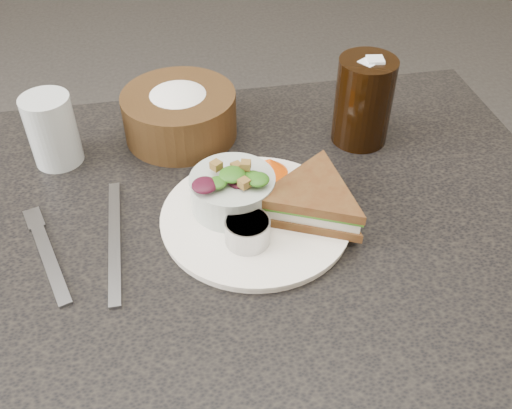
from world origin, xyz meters
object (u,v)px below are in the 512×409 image
object	(u,v)px
dinner_plate	(256,218)
sandwich	(312,200)
cola_glass	(364,98)
salad_bowl	(232,187)
dressing_ramekin	(248,231)
bread_basket	(179,107)
dining_table	(228,378)
water_glass	(52,130)

from	to	relation	value
dinner_plate	sandwich	world-z (taller)	sandwich
sandwich	cola_glass	distance (m)	0.21
salad_bowl	dressing_ramekin	xyz separation A→B (m)	(0.01, -0.07, -0.02)
sandwich	bread_basket	world-z (taller)	bread_basket
bread_basket	cola_glass	distance (m)	0.29
dining_table	sandwich	xyz separation A→B (m)	(0.13, -0.01, 0.41)
sandwich	salad_bowl	distance (m)	0.11
sandwich	salad_bowl	world-z (taller)	salad_bowl
sandwich	water_glass	world-z (taller)	water_glass
dining_table	bread_basket	xyz separation A→B (m)	(-0.03, 0.23, 0.43)
salad_bowl	sandwich	bearing A→B (deg)	-18.65
dinner_plate	cola_glass	world-z (taller)	cola_glass
sandwich	cola_glass	bearing A→B (deg)	78.67
water_glass	bread_basket	bearing A→B (deg)	10.34
sandwich	salad_bowl	bearing A→B (deg)	-174.18
bread_basket	cola_glass	world-z (taller)	cola_glass
dressing_ramekin	water_glass	distance (m)	0.35
dining_table	cola_glass	distance (m)	0.54
dinner_plate	bread_basket	xyz separation A→B (m)	(-0.08, 0.22, 0.05)
dining_table	cola_glass	world-z (taller)	cola_glass
sandwich	water_glass	size ratio (longest dim) A/B	1.55
dining_table	dinner_plate	world-z (taller)	dinner_plate
dressing_ramekin	cola_glass	xyz separation A→B (m)	(0.22, 0.21, 0.05)
dining_table	dinner_plate	xyz separation A→B (m)	(0.05, 0.00, 0.38)
dining_table	sandwich	bearing A→B (deg)	-2.95
dinner_plate	cola_glass	bearing A→B (deg)	39.34
dressing_ramekin	dining_table	bearing A→B (deg)	126.35
salad_bowl	dressing_ramekin	bearing A→B (deg)	-83.61
water_glass	sandwich	bearing A→B (deg)	-29.90
dressing_ramekin	water_glass	bearing A→B (deg)	136.90
salad_bowl	bread_basket	size ratio (longest dim) A/B	0.64
dining_table	dinner_plate	distance (m)	0.38
sandwich	dressing_ramekin	world-z (taller)	sandwich
bread_basket	water_glass	bearing A→B (deg)	-169.66
dinner_plate	salad_bowl	xyz separation A→B (m)	(-0.03, 0.03, 0.04)
dining_table	dinner_plate	size ratio (longest dim) A/B	3.94
salad_bowl	cola_glass	world-z (taller)	cola_glass
dining_table	dressing_ramekin	bearing A→B (deg)	-53.65
dining_table	dinner_plate	bearing A→B (deg)	2.70
dinner_plate	dressing_ramekin	size ratio (longest dim) A/B	4.37
dining_table	cola_glass	xyz separation A→B (m)	(0.25, 0.16, 0.45)
dining_table	water_glass	world-z (taller)	water_glass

